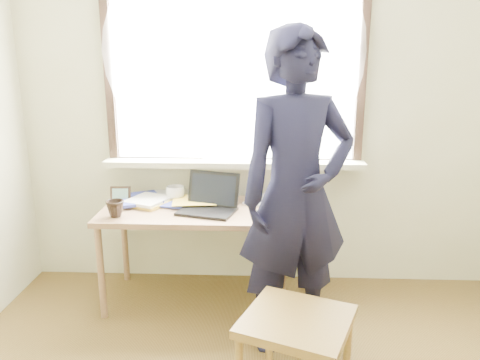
{
  "coord_description": "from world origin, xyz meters",
  "views": [
    {
      "loc": [
        -0.01,
        -1.35,
        1.68
      ],
      "look_at": [
        -0.11,
        0.95,
        1.06
      ],
      "focal_mm": 35.0,
      "sensor_mm": 36.0,
      "label": 1
    }
  ],
  "objects_px": {
    "laptop": "(210,202)",
    "mug_dark": "(115,209)",
    "desk": "(196,218)",
    "mug_white": "(175,193)",
    "person": "(296,194)",
    "work_chair": "(296,332)"
  },
  "relations": [
    {
      "from": "person",
      "to": "mug_dark",
      "type": "bearing_deg",
      "value": 146.92
    },
    {
      "from": "laptop",
      "to": "mug_dark",
      "type": "relative_size",
      "value": 3.68
    },
    {
      "from": "mug_white",
      "to": "mug_dark",
      "type": "distance_m",
      "value": 0.48
    },
    {
      "from": "desk",
      "to": "laptop",
      "type": "bearing_deg",
      "value": -16.79
    },
    {
      "from": "laptop",
      "to": "mug_white",
      "type": "bearing_deg",
      "value": 142.06
    },
    {
      "from": "mug_dark",
      "to": "laptop",
      "type": "bearing_deg",
      "value": 14.5
    },
    {
      "from": "laptop",
      "to": "mug_dark",
      "type": "xyz_separation_m",
      "value": [
        -0.59,
        -0.15,
        -0.0
      ]
    },
    {
      "from": "mug_white",
      "to": "person",
      "type": "xyz_separation_m",
      "value": [
        0.81,
        -0.64,
        0.19
      ]
    },
    {
      "from": "desk",
      "to": "work_chair",
      "type": "height_order",
      "value": "desk"
    },
    {
      "from": "work_chair",
      "to": "person",
      "type": "bearing_deg",
      "value": 87.47
    },
    {
      "from": "desk",
      "to": "work_chair",
      "type": "distance_m",
      "value": 1.21
    },
    {
      "from": "mug_white",
      "to": "laptop",
      "type": "bearing_deg",
      "value": -37.94
    },
    {
      "from": "mug_dark",
      "to": "person",
      "type": "relative_size",
      "value": 0.06
    },
    {
      "from": "mug_white",
      "to": "person",
      "type": "relative_size",
      "value": 0.07
    },
    {
      "from": "mug_dark",
      "to": "person",
      "type": "bearing_deg",
      "value": -13.76
    },
    {
      "from": "desk",
      "to": "person",
      "type": "height_order",
      "value": "person"
    },
    {
      "from": "laptop",
      "to": "person",
      "type": "bearing_deg",
      "value": -38.51
    },
    {
      "from": "laptop",
      "to": "mug_dark",
      "type": "bearing_deg",
      "value": -165.5
    },
    {
      "from": "desk",
      "to": "laptop",
      "type": "relative_size",
      "value": 2.98
    },
    {
      "from": "laptop",
      "to": "work_chair",
      "type": "distance_m",
      "value": 1.17
    },
    {
      "from": "laptop",
      "to": "person",
      "type": "distance_m",
      "value": 0.71
    },
    {
      "from": "mug_dark",
      "to": "desk",
      "type": "bearing_deg",
      "value": 20.5
    }
  ]
}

